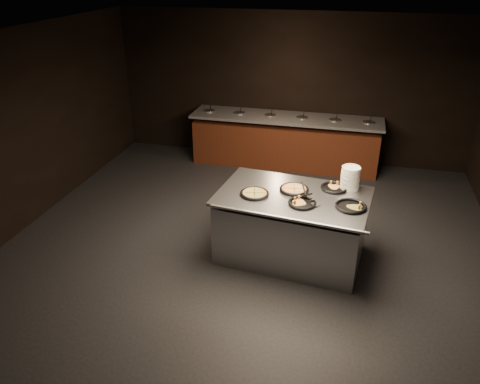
# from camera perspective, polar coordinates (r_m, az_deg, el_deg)

# --- Properties ---
(room) EXTENTS (7.02, 8.02, 2.92)m
(room) POSITION_cam_1_polar(r_m,az_deg,el_deg) (5.75, 0.31, 3.08)
(room) COLOR black
(room) RESTS_ON ground
(salad_bar) EXTENTS (3.70, 0.83, 1.18)m
(salad_bar) POSITION_cam_1_polar(r_m,az_deg,el_deg) (9.37, 5.47, 5.81)
(salad_bar) COLOR #582214
(salad_bar) RESTS_ON ground
(serving_counter) EXTENTS (2.10, 1.47, 0.95)m
(serving_counter) POSITION_cam_1_polar(r_m,az_deg,el_deg) (6.45, 6.29, -4.29)
(serving_counter) COLOR silver
(serving_counter) RESTS_ON ground
(plate_stack) EXTENTS (0.25, 0.25, 0.31)m
(plate_stack) POSITION_cam_1_polar(r_m,az_deg,el_deg) (6.44, 13.29, 1.66)
(plate_stack) COLOR white
(plate_stack) RESTS_ON serving_counter
(pan_veggie_whole) EXTENTS (0.38, 0.38, 0.04)m
(pan_veggie_whole) POSITION_cam_1_polar(r_m,az_deg,el_deg) (6.17, 1.78, -0.17)
(pan_veggie_whole) COLOR black
(pan_veggie_whole) RESTS_ON serving_counter
(pan_cheese_whole) EXTENTS (0.39, 0.39, 0.04)m
(pan_cheese_whole) POSITION_cam_1_polar(r_m,az_deg,el_deg) (6.32, 6.61, 0.36)
(pan_cheese_whole) COLOR black
(pan_cheese_whole) RESTS_ON serving_counter
(pan_cheese_slices_a) EXTENTS (0.36, 0.36, 0.04)m
(pan_cheese_slices_a) POSITION_cam_1_polar(r_m,az_deg,el_deg) (6.45, 11.40, 0.52)
(pan_cheese_slices_a) COLOR black
(pan_cheese_slices_a) RESTS_ON serving_counter
(pan_cheese_slices_b) EXTENTS (0.36, 0.36, 0.04)m
(pan_cheese_slices_b) POSITION_cam_1_polar(r_m,az_deg,el_deg) (5.98, 7.59, -1.33)
(pan_cheese_slices_b) COLOR black
(pan_cheese_slices_b) RESTS_ON serving_counter
(pan_veggie_slices) EXTENTS (0.40, 0.40, 0.04)m
(pan_veggie_slices) POSITION_cam_1_polar(r_m,az_deg,el_deg) (6.01, 13.36, -1.69)
(pan_veggie_slices) COLOR black
(pan_veggie_slices) RESTS_ON serving_counter
(server_left) EXTENTS (0.24, 0.32, 0.18)m
(server_left) POSITION_cam_1_polar(r_m,az_deg,el_deg) (6.17, 7.59, 0.29)
(server_left) COLOR silver
(server_left) RESTS_ON serving_counter
(server_right) EXTENTS (0.26, 0.22, 0.15)m
(server_right) POSITION_cam_1_polar(r_m,az_deg,el_deg) (6.01, 8.51, -0.69)
(server_right) COLOR silver
(server_right) RESTS_ON serving_counter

